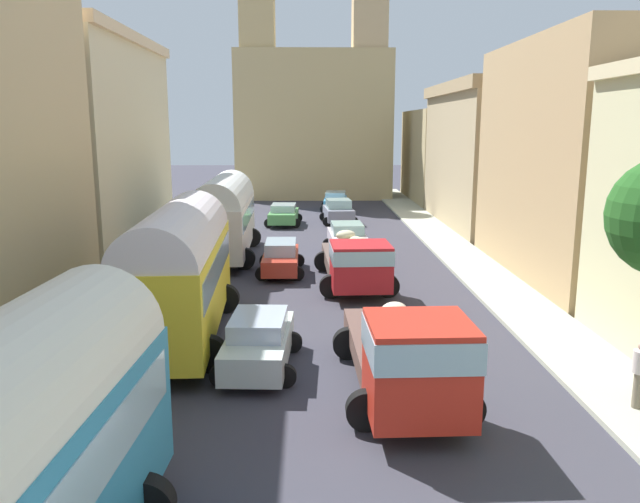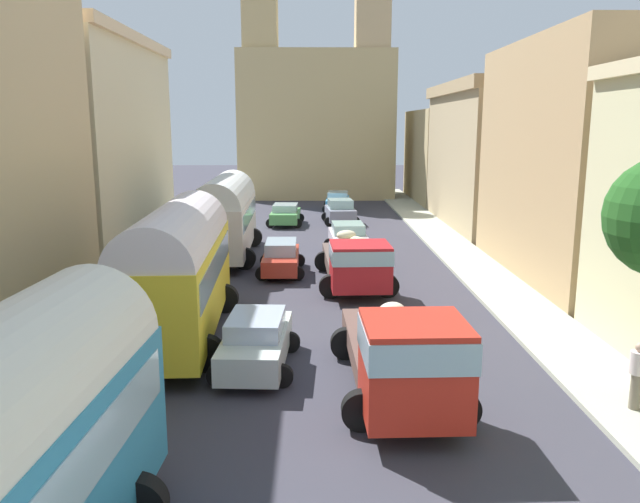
{
  "view_description": "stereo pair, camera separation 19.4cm",
  "coord_description": "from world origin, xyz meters",
  "px_view_note": "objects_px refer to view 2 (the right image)",
  "views": [
    {
      "loc": [
        -0.45,
        -1.9,
        6.52
      ],
      "look_at": [
        0.0,
        23.64,
        1.37
      ],
      "focal_mm": 35.14,
      "sensor_mm": 36.0,
      "label": 1
    },
    {
      "loc": [
        -0.26,
        -1.91,
        6.52
      ],
      "look_at": [
        0.0,
        23.64,
        1.37
      ],
      "focal_mm": 35.14,
      "sensor_mm": 36.0,
      "label": 2
    }
  ],
  "objects_px": {
    "cargo_truck_1": "(356,261)",
    "parked_bus_1": "(178,265)",
    "car_5": "(281,257)",
    "car_4": "(256,341)",
    "parked_bus_2": "(225,213)",
    "pedestrian_2": "(637,374)",
    "car_1": "(340,211)",
    "car_6": "(285,214)",
    "cargo_truck_0": "(403,353)",
    "car_2": "(338,201)",
    "car_0": "(348,238)"
  },
  "relations": [
    {
      "from": "cargo_truck_0",
      "to": "car_2",
      "type": "relative_size",
      "value": 1.64
    },
    {
      "from": "car_4",
      "to": "parked_bus_2",
      "type": "bearing_deg",
      "value": 100.85
    },
    {
      "from": "parked_bus_2",
      "to": "pedestrian_2",
      "type": "distance_m",
      "value": 21.26
    },
    {
      "from": "cargo_truck_0",
      "to": "car_0",
      "type": "height_order",
      "value": "cargo_truck_0"
    },
    {
      "from": "pedestrian_2",
      "to": "parked_bus_2",
      "type": "bearing_deg",
      "value": 123.65
    },
    {
      "from": "parked_bus_1",
      "to": "cargo_truck_1",
      "type": "relative_size",
      "value": 1.16
    },
    {
      "from": "car_5",
      "to": "cargo_truck_1",
      "type": "bearing_deg",
      "value": -40.11
    },
    {
      "from": "car_4",
      "to": "cargo_truck_1",
      "type": "bearing_deg",
      "value": 69.08
    },
    {
      "from": "car_1",
      "to": "car_6",
      "type": "xyz_separation_m",
      "value": [
        -3.69,
        -0.65,
        -0.1
      ]
    },
    {
      "from": "cargo_truck_1",
      "to": "car_5",
      "type": "bearing_deg",
      "value": 139.89
    },
    {
      "from": "car_2",
      "to": "car_6",
      "type": "bearing_deg",
      "value": -118.21
    },
    {
      "from": "parked_bus_2",
      "to": "car_2",
      "type": "xyz_separation_m",
      "value": [
        6.28,
        17.42,
        -1.5
      ]
    },
    {
      "from": "parked_bus_2",
      "to": "pedestrian_2",
      "type": "xyz_separation_m",
      "value": [
        11.76,
        -17.66,
        -1.28
      ]
    },
    {
      "from": "cargo_truck_0",
      "to": "car_1",
      "type": "xyz_separation_m",
      "value": [
        -0.28,
        28.21,
        -0.49
      ]
    },
    {
      "from": "car_0",
      "to": "car_2",
      "type": "height_order",
      "value": "car_0"
    },
    {
      "from": "car_4",
      "to": "car_5",
      "type": "height_order",
      "value": "car_4"
    },
    {
      "from": "parked_bus_1",
      "to": "car_6",
      "type": "bearing_deg",
      "value": 84.27
    },
    {
      "from": "parked_bus_2",
      "to": "cargo_truck_0",
      "type": "height_order",
      "value": "parked_bus_2"
    },
    {
      "from": "cargo_truck_1",
      "to": "car_4",
      "type": "xyz_separation_m",
      "value": [
        -3.27,
        -8.54,
        -0.38
      ]
    },
    {
      "from": "cargo_truck_1",
      "to": "car_0",
      "type": "xyz_separation_m",
      "value": [
        0.07,
        6.97,
        -0.34
      ]
    },
    {
      "from": "parked_bus_1",
      "to": "parked_bus_2",
      "type": "bearing_deg",
      "value": 91.12
    },
    {
      "from": "parked_bus_2",
      "to": "cargo_truck_0",
      "type": "xyz_separation_m",
      "value": [
        6.49,
        -17.15,
        -0.96
      ]
    },
    {
      "from": "parked_bus_2",
      "to": "car_4",
      "type": "height_order",
      "value": "parked_bus_2"
    },
    {
      "from": "parked_bus_1",
      "to": "car_0",
      "type": "relative_size",
      "value": 2.21
    },
    {
      "from": "car_0",
      "to": "car_5",
      "type": "bearing_deg",
      "value": -126.8
    },
    {
      "from": "cargo_truck_0",
      "to": "car_2",
      "type": "xyz_separation_m",
      "value": [
        -0.21,
        34.57,
        -0.55
      ]
    },
    {
      "from": "cargo_truck_0",
      "to": "pedestrian_2",
      "type": "height_order",
      "value": "cargo_truck_0"
    },
    {
      "from": "car_4",
      "to": "car_2",
      "type": "bearing_deg",
      "value": 83.89
    },
    {
      "from": "parked_bus_2",
      "to": "car_4",
      "type": "bearing_deg",
      "value": -79.15
    },
    {
      "from": "car_2",
      "to": "car_5",
      "type": "height_order",
      "value": "car_2"
    },
    {
      "from": "car_1",
      "to": "car_5",
      "type": "xyz_separation_m",
      "value": [
        -3.26,
        -14.63,
        -0.07
      ]
    },
    {
      "from": "cargo_truck_0",
      "to": "car_0",
      "type": "xyz_separation_m",
      "value": [
        -0.32,
        17.89,
        -0.5
      ]
    },
    {
      "from": "cargo_truck_0",
      "to": "parked_bus_2",
      "type": "bearing_deg",
      "value": 110.73
    },
    {
      "from": "parked_bus_2",
      "to": "car_1",
      "type": "relative_size",
      "value": 2.42
    },
    {
      "from": "cargo_truck_0",
      "to": "cargo_truck_1",
      "type": "xyz_separation_m",
      "value": [
        -0.39,
        10.92,
        -0.16
      ]
    },
    {
      "from": "cargo_truck_1",
      "to": "car_1",
      "type": "bearing_deg",
      "value": 89.64
    },
    {
      "from": "parked_bus_1",
      "to": "pedestrian_2",
      "type": "distance_m",
      "value": 12.78
    },
    {
      "from": "car_6",
      "to": "car_5",
      "type": "bearing_deg",
      "value": -88.27
    },
    {
      "from": "car_4",
      "to": "car_0",
      "type": "bearing_deg",
      "value": 77.87
    },
    {
      "from": "car_0",
      "to": "car_1",
      "type": "distance_m",
      "value": 10.33
    },
    {
      "from": "cargo_truck_1",
      "to": "parked_bus_1",
      "type": "bearing_deg",
      "value": -133.97
    },
    {
      "from": "car_4",
      "to": "pedestrian_2",
      "type": "distance_m",
      "value": 9.39
    },
    {
      "from": "parked_bus_1",
      "to": "pedestrian_2",
      "type": "xyz_separation_m",
      "value": [
        11.52,
        -5.37,
        -1.36
      ]
    },
    {
      "from": "car_1",
      "to": "car_4",
      "type": "xyz_separation_m",
      "value": [
        -3.37,
        -25.84,
        -0.05
      ]
    },
    {
      "from": "parked_bus_1",
      "to": "car_5",
      "type": "height_order",
      "value": "parked_bus_1"
    },
    {
      "from": "car_5",
      "to": "car_6",
      "type": "xyz_separation_m",
      "value": [
        -0.42,
        13.98,
        -0.03
      ]
    },
    {
      "from": "pedestrian_2",
      "to": "car_6",
      "type": "bearing_deg",
      "value": 108.21
    },
    {
      "from": "car_0",
      "to": "parked_bus_2",
      "type": "bearing_deg",
      "value": -173.12
    },
    {
      "from": "parked_bus_2",
      "to": "car_2",
      "type": "bearing_deg",
      "value": 70.19
    },
    {
      "from": "parked_bus_1",
      "to": "car_5",
      "type": "xyz_separation_m",
      "value": [
        2.7,
        8.73,
        -1.6
      ]
    }
  ]
}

